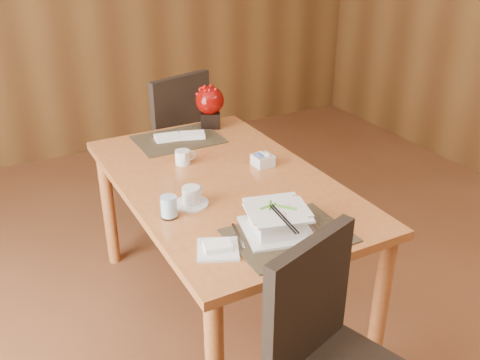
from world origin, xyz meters
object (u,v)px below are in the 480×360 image
coffee_cup (191,197)px  water_glass (168,198)px  soup_setting (277,221)px  sugar_caddy (263,160)px  creamer_jug (183,157)px  near_chair (332,355)px  bread_plate (218,249)px  berry_decor (210,104)px  far_chair (171,136)px  dining_table (224,198)px

coffee_cup → water_glass: bearing=-157.1°
soup_setting → coffee_cup: bearing=133.7°
sugar_caddy → soup_setting: bearing=-115.5°
soup_setting → coffee_cup: 0.41m
water_glass → creamer_jug: water_glass is taller
coffee_cup → near_chair: bearing=-79.2°
bread_plate → soup_setting: bearing=1.1°
berry_decor → bread_plate: 1.28m
coffee_cup → near_chair: near_chair is taller
sugar_caddy → far_chair: far_chair is taller
coffee_cup → far_chair: far_chair is taller
soup_setting → near_chair: (-0.05, -0.45, -0.28)m
dining_table → coffee_cup: (-0.23, -0.15, 0.13)m
dining_table → sugar_caddy: bearing=11.6°
sugar_caddy → far_chair: bearing=94.0°
sugar_caddy → berry_decor: (0.00, 0.60, 0.11)m
creamer_jug → near_chair: 1.23m
soup_setting → far_chair: (0.19, 1.60, -0.25)m
dining_table → bread_plate: bread_plate is taller
soup_setting → berry_decor: size_ratio=1.29×
bread_plate → near_chair: size_ratio=0.16×
creamer_jug → bread_plate: (-0.18, -0.76, -0.03)m
coffee_cup → far_chair: size_ratio=0.15×
dining_table → water_glass: size_ratio=8.83×
near_chair → bread_plate: bearing=97.2°
soup_setting → berry_decor: (0.27, 1.15, 0.08)m
sugar_caddy → bread_plate: size_ratio=0.60×
water_glass → far_chair: far_chair is taller
water_glass → berry_decor: bearing=55.2°
water_glass → dining_table: bearing=29.6°
bread_plate → coffee_cup: bearing=81.5°
soup_setting → sugar_caddy: size_ratio=3.42×
soup_setting → water_glass: 0.45m
coffee_cup → creamer_jug: (0.13, 0.40, -0.00)m
berry_decor → soup_setting: bearing=-103.0°
bread_plate → sugar_caddy: bearing=47.1°
creamer_jug → bread_plate: size_ratio=0.63×
far_chair → bread_plate: bearing=58.7°
dining_table → creamer_jug: (-0.10, 0.25, 0.13)m
berry_decor → near_chair: berry_decor is taller
soup_setting → bread_plate: 0.26m
soup_setting → coffee_cup: (-0.20, 0.36, -0.02)m
coffee_cup → bread_plate: size_ratio=0.96×
dining_table → bread_plate: size_ratio=9.93×
water_glass → far_chair: (0.51, 1.29, -0.29)m
berry_decor → creamer_jug: bearing=-130.6°
berry_decor → bread_plate: berry_decor is taller
creamer_jug → berry_decor: (0.34, 0.39, 0.10)m
soup_setting → creamer_jug: (-0.07, 0.76, -0.02)m
soup_setting → bread_plate: soup_setting is taller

